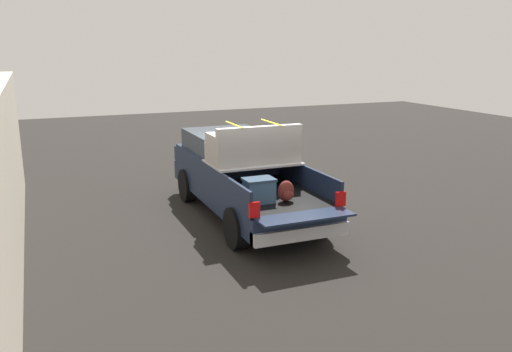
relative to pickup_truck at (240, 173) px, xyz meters
The scene contains 3 objects.
ground_plane 1.01m from the pickup_truck, behind, with size 40.00×40.00×0.00m, color black.
pickup_truck is the anchor object (origin of this frame).
building_facade 5.07m from the pickup_truck, 103.58° to the left, with size 11.92×0.36×3.15m, color beige.
Camera 1 is at (-10.83, 4.30, 3.83)m, focal length 37.19 mm.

